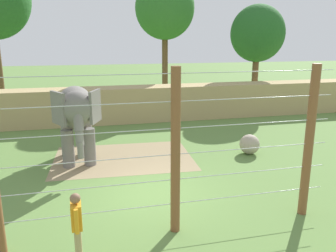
{
  "coord_description": "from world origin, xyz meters",
  "views": [
    {
      "loc": [
        -1.89,
        -9.97,
        4.75
      ],
      "look_at": [
        1.33,
        2.96,
        1.4
      ],
      "focal_mm": 36.75,
      "sensor_mm": 36.0,
      "label": 1
    }
  ],
  "objects": [
    {
      "name": "enrichment_ball",
      "position": [
        4.87,
        2.78,
        0.42
      ],
      "size": [
        0.85,
        0.85,
        0.85
      ],
      "primitive_type": "sphere",
      "color": "tan",
      "rests_on": "ground"
    },
    {
      "name": "ground_plane",
      "position": [
        0.0,
        0.0,
        0.0
      ],
      "size": [
        120.0,
        120.0,
        0.0
      ],
      "primitive_type": "plane",
      "color": "#5B7F3D"
    },
    {
      "name": "elephant",
      "position": [
        -2.19,
        3.49,
        2.03
      ],
      "size": [
        1.74,
        4.14,
        3.06
      ],
      "color": "slate",
      "rests_on": "ground"
    },
    {
      "name": "dirt_patch",
      "position": [
        -0.43,
        3.54,
        0.0
      ],
      "size": [
        5.84,
        4.3,
        0.01
      ],
      "primitive_type": "cube",
      "rotation": [
        0.0,
        0.0,
        -0.06
      ],
      "color": "#937F5B",
      "rests_on": "ground"
    },
    {
      "name": "embankment_wall",
      "position": [
        0.0,
        10.2,
        1.02
      ],
      "size": [
        36.0,
        1.8,
        2.05
      ],
      "primitive_type": "cube",
      "color": "tan",
      "rests_on": "ground"
    },
    {
      "name": "tree_right_of_centre",
      "position": [
        10.17,
        12.6,
        5.15
      ],
      "size": [
        3.75,
        3.75,
        7.16
      ],
      "color": "brown",
      "rests_on": "ground"
    },
    {
      "name": "tree_far_left",
      "position": [
        4.28,
        15.77,
        6.97
      ],
      "size": [
        4.34,
        4.34,
        9.3
      ],
      "color": "brown",
      "rests_on": "ground"
    },
    {
      "name": "zookeeper",
      "position": [
        -2.18,
        -3.17,
        0.93
      ],
      "size": [
        0.23,
        0.58,
        1.67
      ],
      "color": "tan",
      "rests_on": "ground"
    },
    {
      "name": "cable_fence",
      "position": [
        0.06,
        -2.34,
        2.09
      ],
      "size": [
        8.81,
        0.24,
        4.17
      ],
      "color": "brown",
      "rests_on": "ground"
    }
  ]
}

